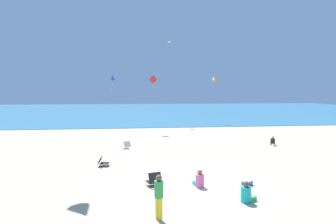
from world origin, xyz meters
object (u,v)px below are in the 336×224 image
Objects in this scene: person_3 at (273,142)px; person_1 at (199,180)px; beach_chair_far_left at (103,162)px; beach_chair_near_camera at (126,145)px; person_4 at (159,194)px; person_0 at (247,194)px; kite_orange at (213,79)px; beach_chair_mid_beach at (154,180)px; kite_green at (169,42)px; cooler_box at (247,183)px; kite_red at (153,79)px; kite_blue at (113,78)px.

person_1 is at bearing -36.10° from person_3.
person_3 reaches higher than beach_chair_far_left.
beach_chair_near_camera is 0.51× the size of person_4.
person_0 is 27.93m from kite_orange.
person_1 is 0.53× the size of person_4.
beach_chair_far_left is at bearing 19.03° from beach_chair_mid_beach.
cooler_box is at bearing -88.51° from kite_green.
beach_chair_far_left is at bearing 110.31° from person_0.
person_3 is (11.45, 0.00, 0.02)m from beach_chair_near_camera.
beach_chair_far_left is at bearing -120.74° from kite_orange.
cooler_box is at bearing -111.36° from beach_chair_mid_beach.
kite_orange is at bearing 0.65° from kite_green.
person_1 is at bearing 20.00° from person_4.
beach_chair_far_left is at bearing 149.59° from cooler_box.
person_1 is at bearing -86.67° from kite_red.
person_4 reaches higher than person_0.
kite_green is at bearing -179.35° from kite_orange.
beach_chair_far_left is at bearing -105.80° from kite_red.
person_4 is (-9.98, -11.58, 0.60)m from person_3.
person_4 is (-4.26, -2.90, 0.76)m from cooler_box.
beach_chair_mid_beach is 17.66m from kite_red.
beach_chair_mid_beach is at bearing -77.27° from kite_blue.
beach_chair_far_left is 1.16× the size of cooler_box.
kite_red reaches higher than person_0.
person_4 is at bearing -34.33° from person_3.
beach_chair_mid_beach is 12.98m from person_3.
cooler_box is 2.21m from person_1.
kite_red is (-2.42, 19.00, 5.18)m from person_0.
beach_chair_near_camera is 0.78× the size of kite_green.
person_0 is 1.03× the size of person_1.
person_1 is 3.63m from person_4.
person_1 is 0.60× the size of kite_blue.
beach_chair_far_left reaches higher than cooler_box.
person_0 is at bearing -139.00° from beach_chair_mid_beach.
person_3 is 0.48× the size of person_4.
kite_red reaches higher than kite_blue.
beach_chair_near_camera is 0.42× the size of kite_orange.
kite_blue is (-12.70, 3.93, 5.16)m from person_3.
person_4 reaches higher than beach_chair_far_left.
beach_chair_near_camera is 4.77m from beach_chair_far_left.
kite_red is at bearing -138.51° from kite_orange.
kite_blue is (-6.21, 14.43, 5.12)m from person_0.
person_0 is 3.69m from person_4.
beach_chair_mid_beach reaches higher than cooler_box.
beach_chair_far_left is 24.81m from kite_orange.
kite_red reaches higher than person_3.
kite_green reaches higher than beach_chair_near_camera.
beach_chair_mid_beach is at bearing 54.10° from person_4.
beach_chair_mid_beach is 0.92× the size of person_1.
kite_orange is (6.07, 0.07, -4.77)m from kite_green.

